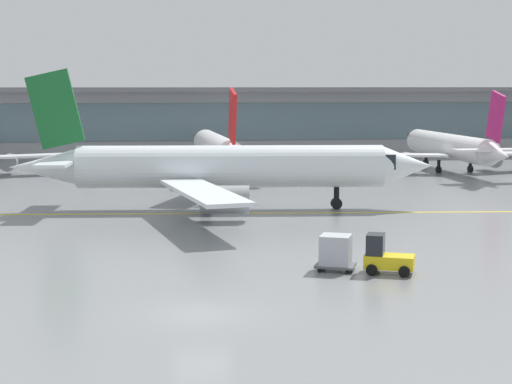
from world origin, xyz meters
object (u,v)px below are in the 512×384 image
(gate_airplane_2, at_px, (217,149))
(baggage_tug, at_px, (385,257))
(cargo_dolly_lead, at_px, (336,251))
(taxiing_regional_jet, at_px, (225,168))
(gate_airplane_3, at_px, (451,147))

(gate_airplane_2, distance_m, baggage_tug, 50.06)
(baggage_tug, xyz_separation_m, cargo_dolly_lead, (-2.46, 1.02, 0.16))
(baggage_tug, bearing_deg, cargo_dolly_lead, 180.00)
(taxiing_regional_jet, relative_size, baggage_tug, 11.55)
(cargo_dolly_lead, bearing_deg, baggage_tug, -0.00)
(baggage_tug, relative_size, cargo_dolly_lead, 1.15)
(taxiing_regional_jet, xyz_separation_m, cargo_dolly_lead, (3.67, -22.72, -2.31))
(gate_airplane_3, relative_size, cargo_dolly_lead, 11.10)
(gate_airplane_2, xyz_separation_m, cargo_dolly_lead, (1.95, -48.80, -1.85))
(taxiing_regional_jet, bearing_deg, gate_airplane_2, 91.98)
(gate_airplane_3, distance_m, taxiing_regional_jet, 38.52)
(gate_airplane_2, height_order, cargo_dolly_lead, gate_airplane_2)
(gate_airplane_3, bearing_deg, gate_airplane_2, 87.26)
(gate_airplane_2, bearing_deg, baggage_tug, -177.30)
(gate_airplane_2, relative_size, baggage_tug, 9.93)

